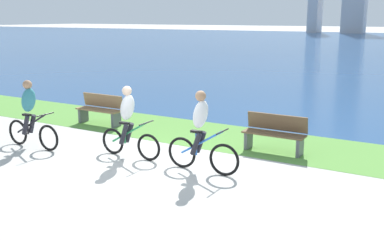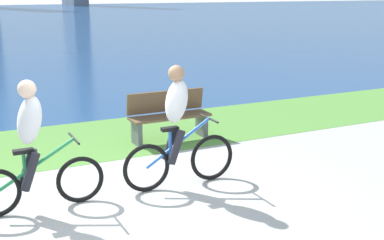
{
  "view_description": "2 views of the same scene",
  "coord_description": "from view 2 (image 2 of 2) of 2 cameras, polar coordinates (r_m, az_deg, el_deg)",
  "views": [
    {
      "loc": [
        5.63,
        -7.53,
        3.18
      ],
      "look_at": [
        0.85,
        0.61,
        1.04
      ],
      "focal_mm": 42.75,
      "sensor_mm": 36.0,
      "label": 1
    },
    {
      "loc": [
        -1.67,
        -5.69,
        2.7
      ],
      "look_at": [
        1.54,
        0.79,
        0.84
      ],
      "focal_mm": 47.72,
      "sensor_mm": 36.0,
      "label": 2
    }
  ],
  "objects": [
    {
      "name": "cyclist_trailing",
      "position": [
        6.53,
        -17.36,
        -2.88
      ],
      "size": [
        1.66,
        0.52,
        1.66
      ],
      "color": "black",
      "rests_on": "ground"
    },
    {
      "name": "grass_strip_bayside",
      "position": [
        9.47,
        -15.08,
        -2.64
      ],
      "size": [
        120.0,
        2.66,
        0.01
      ],
      "primitive_type": "cube",
      "color": "#59933D",
      "rests_on": "ground"
    },
    {
      "name": "ground_plane",
      "position": [
        6.52,
        -9.24,
        -10.25
      ],
      "size": [
        300.0,
        300.0,
        0.0
      ],
      "primitive_type": "plane",
      "color": "#B2AFA8"
    },
    {
      "name": "cyclist_lead",
      "position": [
        7.02,
        -1.61,
        -0.91
      ],
      "size": [
        1.69,
        0.52,
        1.72
      ],
      "color": "black",
      "rests_on": "ground"
    },
    {
      "name": "bench_near_path",
      "position": [
        9.35,
        -2.62,
        0.47
      ],
      "size": [
        1.5,
        0.47,
        0.9
      ],
      "color": "brown",
      "rests_on": "ground"
    }
  ]
}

